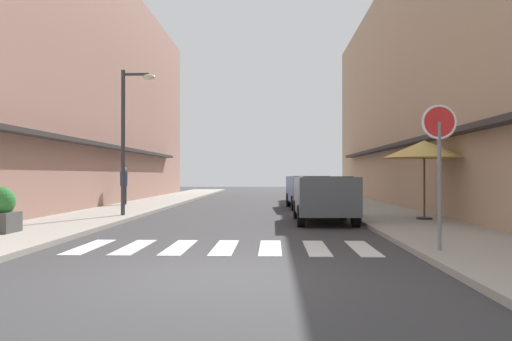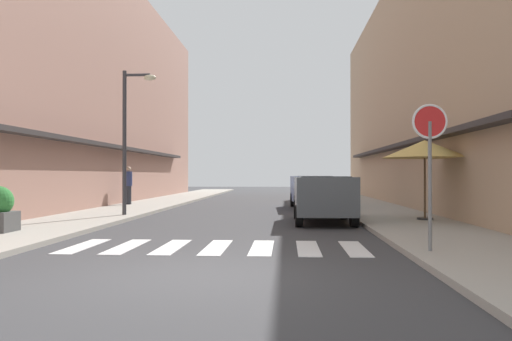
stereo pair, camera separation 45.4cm
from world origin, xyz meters
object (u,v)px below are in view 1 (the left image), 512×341
at_px(street_lamp, 129,126).
at_px(pedestrian_walking_near, 124,184).
at_px(round_street_sign, 439,139).
at_px(cafe_umbrella, 424,150).
at_px(parked_car_near, 324,194).
at_px(parked_car_mid, 309,188).

relative_size(street_lamp, pedestrian_walking_near, 2.82).
distance_m(round_street_sign, cafe_umbrella, 6.69).
height_order(round_street_sign, pedestrian_walking_near, round_street_sign).
distance_m(parked_car_near, street_lamp, 7.14).
xyz_separation_m(cafe_umbrella, pedestrian_walking_near, (-11.78, 7.35, -1.25)).
distance_m(round_street_sign, pedestrian_walking_near, 17.17).
xyz_separation_m(parked_car_near, round_street_sign, (1.47, -6.47, 1.27)).
xyz_separation_m(parked_car_near, parked_car_mid, (-0.00, 6.65, 0.00)).
bearing_deg(parked_car_near, cafe_umbrella, 0.23).
bearing_deg(pedestrian_walking_near, parked_car_mid, -75.57).
relative_size(parked_car_mid, round_street_sign, 1.61).
relative_size(cafe_umbrella, pedestrian_walking_near, 1.46).
bearing_deg(pedestrian_walking_near, street_lamp, -142.53).
bearing_deg(street_lamp, cafe_umbrella, -7.61).
distance_m(street_lamp, pedestrian_walking_near, 6.73).
bearing_deg(parked_car_mid, street_lamp, -141.21).
relative_size(parked_car_near, cafe_umbrella, 1.50).
relative_size(street_lamp, cafe_umbrella, 1.93).
relative_size(parked_car_mid, cafe_umbrella, 1.67).
distance_m(parked_car_near, parked_car_mid, 6.65).
bearing_deg(parked_car_mid, pedestrian_walking_near, 175.24).
bearing_deg(cafe_umbrella, round_street_sign, -104.49).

